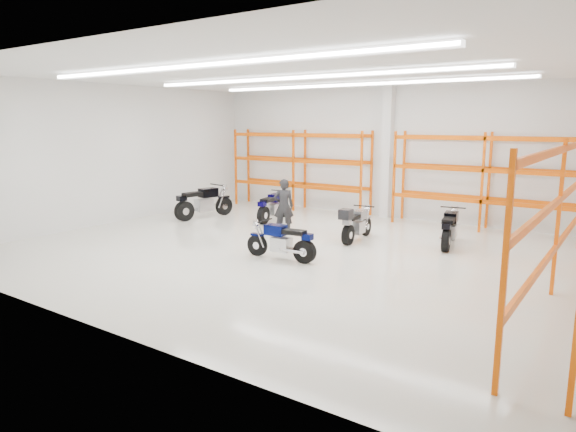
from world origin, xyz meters
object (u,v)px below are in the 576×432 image
Objects in this scene: motorcycle_back_a at (202,203)px; motorcycle_back_c at (355,224)px; motorcycle_back_b at (272,207)px; structural_column at (387,153)px; standing_man at (284,206)px; motorcycle_main at (283,242)px; motorcycle_back_d at (449,229)px.

motorcycle_back_a is 5.96m from motorcycle_back_c.
motorcycle_back_b is 0.45× the size of structural_column.
motorcycle_back_c is 2.30m from standing_man.
motorcycle_back_d reaches higher than motorcycle_main.
standing_man reaches higher than motorcycle_main.
motorcycle_back_d is at bearing -43.64° from structural_column.
motorcycle_back_b is 6.04m from motorcycle_back_d.
motorcycle_back_a is 1.14× the size of motorcycle_back_d.
motorcycle_back_b reaches higher than motorcycle_main.
motorcycle_back_d is at bearing 155.73° from standing_man.
motorcycle_back_b is (-3.17, 3.84, 0.03)m from motorcycle_main.
motorcycle_back_c is at bearing -159.34° from motorcycle_back_d.
standing_man is (-2.26, -0.26, 0.33)m from motorcycle_back_c.
motorcycle_back_c is 0.98× the size of motorcycle_back_d.
structural_column reaches higher than standing_man.
structural_column reaches higher than motorcycle_back_c.
structural_column is (-0.86, 3.95, 1.77)m from motorcycle_back_c.
standing_man is at bearing -166.02° from motorcycle_back_d.
motorcycle_back_b is at bearing -81.82° from standing_man.
motorcycle_main is at bearing -86.99° from structural_column.
motorcycle_back_b is 3.84m from motorcycle_back_c.
motorcycle_back_c reaches higher than motorcycle_back_b.
motorcycle_back_c reaches higher than motorcycle_back_d.
motorcycle_back_c is (0.51, 2.75, 0.05)m from motorcycle_main.
motorcycle_back_d is (8.30, 0.80, -0.07)m from motorcycle_back_a.
standing_man reaches higher than motorcycle_back_d.
motorcycle_back_d is 4.76m from standing_man.
standing_man is at bearing -108.36° from structural_column.
motorcycle_main is at bearing 86.84° from standing_man.
motorcycle_back_d is (2.86, 3.63, 0.03)m from motorcycle_main.
motorcycle_back_c is at bearing -16.57° from motorcycle_back_b.
motorcycle_back_a is 1.17× the size of motorcycle_back_c.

